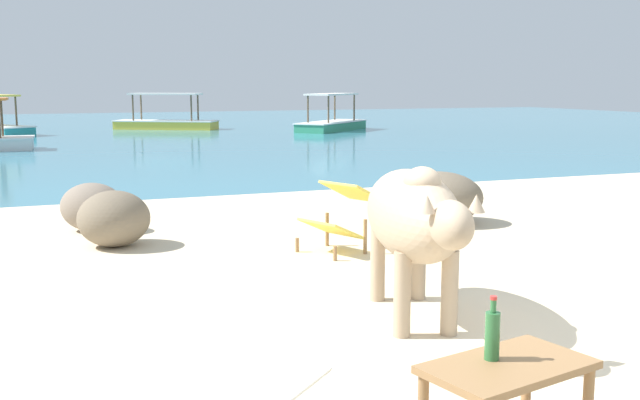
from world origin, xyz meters
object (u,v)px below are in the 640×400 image
at_px(deck_chair_near, 342,212).
at_px(boat_yellow, 166,121).
at_px(low_bench_table, 508,377).
at_px(cow, 414,217).
at_px(deck_chair_far, 220,393).
at_px(bottle, 492,334).
at_px(boat_green, 332,123).

bearing_deg(deck_chair_near, boat_yellow, -118.54).
bearing_deg(low_bench_table, deck_chair_near, 64.68).
distance_m(cow, deck_chair_far, 2.48).
bearing_deg(deck_chair_far, bottle, -137.90).
xyz_separation_m(cow, boat_green, (7.71, 20.26, -0.47)).
bearing_deg(boat_yellow, low_bench_table, 113.28).
height_order(cow, bottle, cow).
relative_size(cow, boat_green, 0.56).
bearing_deg(cow, low_bench_table, -0.70).
distance_m(deck_chair_near, boat_green, 19.48).
relative_size(cow, low_bench_table, 2.35).
bearing_deg(boat_green, boat_yellow, 108.71).
relative_size(cow, boat_yellow, 0.52).
relative_size(deck_chair_near, boat_green, 0.26).
relative_size(low_bench_table, boat_green, 0.24).
bearing_deg(deck_chair_far, boat_green, -66.03).
height_order(boat_green, boat_yellow, same).
bearing_deg(cow, boat_green, 174.12).
bearing_deg(boat_yellow, boat_green, -178.72).
height_order(bottle, boat_green, boat_green).
bearing_deg(deck_chair_near, boat_green, -135.01).
relative_size(bottle, boat_green, 0.08).
relative_size(low_bench_table, deck_chair_near, 0.92).
relative_size(boat_green, boat_yellow, 0.93).
xyz_separation_m(bottle, boat_yellow, (3.00, 24.94, -0.27)).
xyz_separation_m(deck_chair_near, deck_chair_far, (-2.20, -3.87, 0.00)).
bearing_deg(bottle, boat_green, 69.45).
xyz_separation_m(deck_chair_far, boat_green, (9.50, 21.94, -0.13)).
distance_m(deck_chair_near, deck_chair_far, 4.45).
height_order(deck_chair_near, deck_chair_far, same).
xyz_separation_m(low_bench_table, bottle, (-0.04, 0.07, 0.18)).
xyz_separation_m(boat_green, boat_yellow, (-5.27, 2.89, 0.00)).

